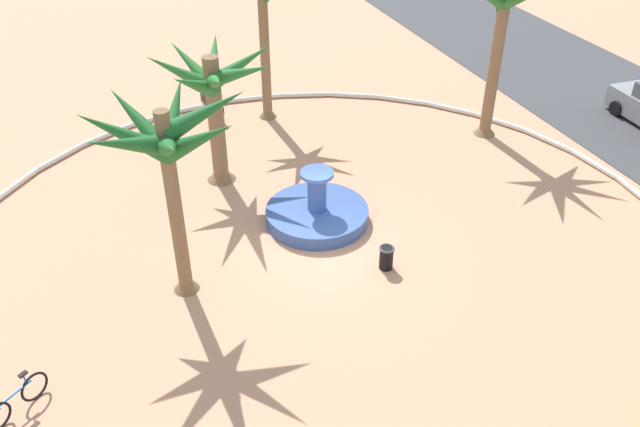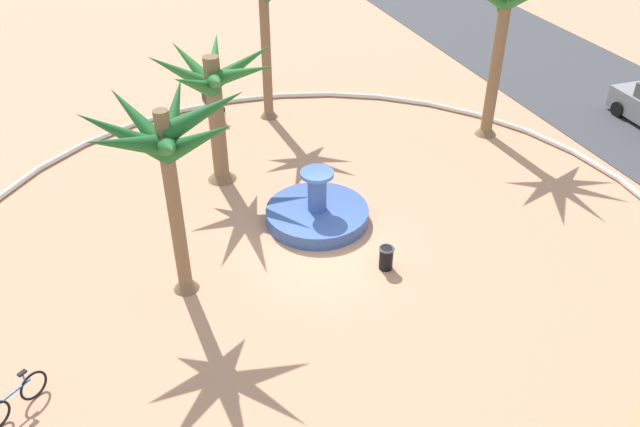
{
  "view_description": "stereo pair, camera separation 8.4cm",
  "coord_description": "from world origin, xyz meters",
  "px_view_note": "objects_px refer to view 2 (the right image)",
  "views": [
    {
      "loc": [
        14.81,
        -5.67,
        12.07
      ],
      "look_at": [
        -0.45,
        0.13,
        1.0
      ],
      "focal_mm": 37.06,
      "sensor_mm": 36.0,
      "label": 1
    },
    {
      "loc": [
        14.84,
        -5.59,
        12.07
      ],
      "look_at": [
        -0.45,
        0.13,
        1.0
      ],
      "focal_mm": 37.06,
      "sensor_mm": 36.0,
      "label": 2
    }
  ],
  "objects_px": {
    "fountain": "(317,213)",
    "palm_tree_near_fountain": "(213,89)",
    "bicycle_red_frame": "(15,400)",
    "trash_bin": "(386,257)",
    "palm_tree_mid_plaza": "(165,148)",
    "bench_southeast": "(213,109)",
    "palm_tree_far_side": "(506,9)"
  },
  "relations": [
    {
      "from": "fountain",
      "to": "palm_tree_near_fountain",
      "type": "height_order",
      "value": "palm_tree_near_fountain"
    },
    {
      "from": "bicycle_red_frame",
      "to": "palm_tree_near_fountain",
      "type": "bearing_deg",
      "value": 141.21
    },
    {
      "from": "palm_tree_near_fountain",
      "to": "bicycle_red_frame",
      "type": "relative_size",
      "value": 3.44
    },
    {
      "from": "palm_tree_near_fountain",
      "to": "bicycle_red_frame",
      "type": "bearing_deg",
      "value": -38.79
    },
    {
      "from": "trash_bin",
      "to": "palm_tree_mid_plaza",
      "type": "bearing_deg",
      "value": -101.29
    },
    {
      "from": "palm_tree_near_fountain",
      "to": "bench_southeast",
      "type": "distance_m",
      "value": 5.92
    },
    {
      "from": "palm_tree_near_fountain",
      "to": "bench_southeast",
      "type": "relative_size",
      "value": 2.91
    },
    {
      "from": "palm_tree_far_side",
      "to": "fountain",
      "type": "bearing_deg",
      "value": -68.58
    },
    {
      "from": "palm_tree_near_fountain",
      "to": "palm_tree_far_side",
      "type": "distance_m",
      "value": 10.72
    },
    {
      "from": "bench_southeast",
      "to": "bicycle_red_frame",
      "type": "xyz_separation_m",
      "value": [
        13.31,
        -7.54,
        0.04
      ]
    },
    {
      "from": "trash_bin",
      "to": "palm_tree_far_side",
      "type": "bearing_deg",
      "value": 130.39
    },
    {
      "from": "fountain",
      "to": "bench_southeast",
      "type": "xyz_separation_m",
      "value": [
        -8.58,
        -1.4,
        0.07
      ]
    },
    {
      "from": "trash_bin",
      "to": "palm_tree_near_fountain",
      "type": "bearing_deg",
      "value": -153.44
    },
    {
      "from": "trash_bin",
      "to": "bicycle_red_frame",
      "type": "relative_size",
      "value": 0.53
    },
    {
      "from": "trash_bin",
      "to": "bicycle_red_frame",
      "type": "xyz_separation_m",
      "value": [
        1.77,
        -9.96,
        -0.0
      ]
    },
    {
      "from": "fountain",
      "to": "trash_bin",
      "type": "bearing_deg",
      "value": 19.01
    },
    {
      "from": "fountain",
      "to": "palm_tree_far_side",
      "type": "bearing_deg",
      "value": 111.42
    },
    {
      "from": "palm_tree_mid_plaza",
      "to": "palm_tree_far_side",
      "type": "xyz_separation_m",
      "value": [
        -5.12,
        12.95,
        0.52
      ]
    },
    {
      "from": "fountain",
      "to": "palm_tree_far_side",
      "type": "distance_m",
      "value": 10.12
    },
    {
      "from": "fountain",
      "to": "palm_tree_mid_plaza",
      "type": "xyz_separation_m",
      "value": [
        1.84,
        -4.59,
        4.16
      ]
    },
    {
      "from": "palm_tree_near_fountain",
      "to": "palm_tree_mid_plaza",
      "type": "bearing_deg",
      "value": -23.33
    },
    {
      "from": "trash_bin",
      "to": "bicycle_red_frame",
      "type": "bearing_deg",
      "value": -79.93
    },
    {
      "from": "bicycle_red_frame",
      "to": "bench_southeast",
      "type": "bearing_deg",
      "value": 150.46
    },
    {
      "from": "palm_tree_far_side",
      "to": "palm_tree_mid_plaza",
      "type": "bearing_deg",
      "value": -68.43
    },
    {
      "from": "fountain",
      "to": "bench_southeast",
      "type": "bearing_deg",
      "value": -170.76
    },
    {
      "from": "palm_tree_mid_plaza",
      "to": "trash_bin",
      "type": "xyz_separation_m",
      "value": [
        1.12,
        5.61,
        -4.06
      ]
    },
    {
      "from": "bicycle_red_frame",
      "to": "trash_bin",
      "type": "bearing_deg",
      "value": 100.07
    },
    {
      "from": "palm_tree_near_fountain",
      "to": "palm_tree_far_side",
      "type": "height_order",
      "value": "palm_tree_far_side"
    },
    {
      "from": "palm_tree_far_side",
      "to": "trash_bin",
      "type": "distance_m",
      "value": 10.66
    },
    {
      "from": "palm_tree_far_side",
      "to": "trash_bin",
      "type": "xyz_separation_m",
      "value": [
        6.24,
        -7.34,
        -4.58
      ]
    },
    {
      "from": "fountain",
      "to": "palm_tree_near_fountain",
      "type": "bearing_deg",
      "value": -147.86
    },
    {
      "from": "palm_tree_far_side",
      "to": "bicycle_red_frame",
      "type": "height_order",
      "value": "palm_tree_far_side"
    }
  ]
}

